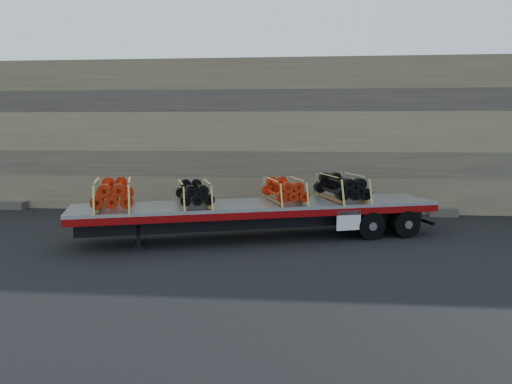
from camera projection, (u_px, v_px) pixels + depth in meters
ground at (278, 236)px, 18.07m from camera, size 120.00×120.00×0.00m
rock_wall at (286, 136)px, 24.03m from camera, size 44.00×3.00×7.00m
trailer at (258, 221)px, 17.56m from camera, size 12.79×6.41×1.27m
bundle_front at (113, 194)px, 16.32m from camera, size 2.00×2.79×0.89m
bundle_midfront at (194, 194)px, 16.93m from camera, size 1.73×2.41×0.77m
bundle_midrear at (284, 191)px, 17.65m from camera, size 1.77×2.46×0.79m
bundle_rear at (341, 188)px, 18.14m from camera, size 1.97×2.74×0.88m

